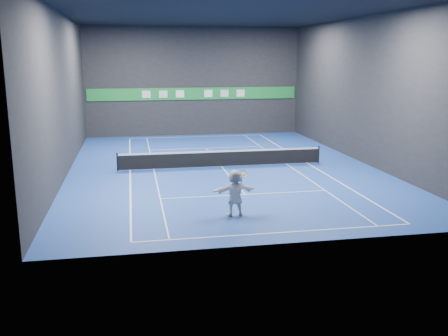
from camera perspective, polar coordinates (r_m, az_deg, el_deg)
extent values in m
plane|color=#1B3E97|center=(30.36, -0.27, 0.15)|extent=(26.00, 26.00, 0.00)
plane|color=black|center=(29.75, -0.29, 17.34)|extent=(26.00, 26.00, 0.00)
cube|color=black|center=(42.55, -3.46, 9.82)|extent=(18.00, 0.10, 9.00)
cube|color=black|center=(17.14, 7.57, 5.65)|extent=(18.00, 0.10, 9.00)
cube|color=black|center=(29.47, -17.94, 8.02)|extent=(0.10, 26.00, 9.00)
cube|color=black|center=(32.55, 15.69, 8.54)|extent=(0.10, 26.00, 9.00)
cube|color=white|center=(19.22, 6.15, -7.36)|extent=(10.98, 0.08, 0.01)
cube|color=white|center=(41.91, -3.19, 3.60)|extent=(10.98, 0.08, 0.01)
cube|color=white|center=(29.89, -10.68, -0.26)|extent=(0.08, 23.78, 0.01)
cube|color=white|center=(31.78, 9.52, 0.55)|extent=(0.08, 23.78, 0.01)
cube|color=white|center=(29.91, -8.04, -0.15)|extent=(0.06, 23.78, 0.01)
cube|color=white|center=(31.34, 7.15, 0.46)|extent=(0.06, 23.78, 0.01)
cube|color=white|center=(24.27, 2.44, -3.04)|extent=(8.23, 0.06, 0.01)
cube|color=white|center=(36.55, -2.07, 2.28)|extent=(8.23, 0.06, 0.01)
cube|color=white|center=(30.36, -0.27, 0.16)|extent=(0.06, 12.80, 0.01)
imported|color=white|center=(20.86, 1.26, -2.84)|extent=(1.88, 0.73, 1.98)
sphere|color=#BBD423|center=(20.53, 0.86, 2.22)|extent=(0.07, 0.07, 0.07)
cylinder|color=black|center=(29.79, -12.08, 0.68)|extent=(0.10, 0.10, 1.07)
cylinder|color=black|center=(31.93, 10.75, 1.53)|extent=(0.10, 0.10, 1.07)
cube|color=black|center=(30.26, -0.27, 1.02)|extent=(12.40, 0.03, 0.86)
cube|color=white|center=(30.17, -0.27, 1.92)|extent=(12.40, 0.04, 0.10)
cube|color=#1D8736|center=(42.55, -3.43, 8.48)|extent=(17.64, 0.06, 1.00)
cube|color=white|center=(42.18, -8.88, 8.31)|extent=(0.70, 0.04, 0.60)
cube|color=silver|center=(42.24, -6.96, 8.38)|extent=(0.70, 0.04, 0.60)
cube|color=white|center=(42.36, -5.05, 8.43)|extent=(0.70, 0.04, 0.60)
cube|color=white|center=(42.66, -1.81, 8.50)|extent=(0.70, 0.04, 0.60)
cube|color=silver|center=(42.89, 0.06, 8.53)|extent=(0.70, 0.04, 0.60)
cube|color=white|center=(43.17, 1.91, 8.55)|extent=(0.70, 0.04, 0.60)
torus|color=red|center=(20.77, 2.19, -0.53)|extent=(0.42, 0.36, 0.27)
cylinder|color=#B9D149|center=(20.81, 2.33, -0.80)|extent=(0.37, 0.34, 0.16)
cylinder|color=#B21213|center=(20.81, 2.05, -1.11)|extent=(0.07, 0.10, 0.18)
cylinder|color=yellow|center=(20.83, 2.01, -1.55)|extent=(0.07, 0.15, 0.26)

